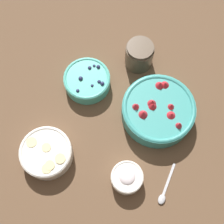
{
  "coord_description": "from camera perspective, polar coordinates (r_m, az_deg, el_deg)",
  "views": [
    {
      "loc": [
        0.33,
        0.15,
        1.0
      ],
      "look_at": [
        0.0,
        -0.0,
        0.04
      ],
      "focal_mm": 50.0,
      "sensor_mm": 36.0,
      "label": 1
    }
  ],
  "objects": [
    {
      "name": "bowl_strawberries",
      "position": [
        1.04,
        8.42,
        0.37
      ],
      "size": [
        0.24,
        0.24,
        0.09
      ],
      "color": "teal",
      "rests_on": "ground_plane"
    },
    {
      "name": "bowl_blueberries",
      "position": [
        1.09,
        -4.57,
        5.79
      ],
      "size": [
        0.16,
        0.16,
        0.06
      ],
      "color": "#47AD9E",
      "rests_on": "ground_plane"
    },
    {
      "name": "spoon",
      "position": [
        1.02,
        9.57,
        -14.15
      ],
      "size": [
        0.14,
        0.02,
        0.01
      ],
      "color": "#B2B2B7",
      "rests_on": "ground_plane"
    },
    {
      "name": "jar_chocolate",
      "position": [
        1.12,
        4.99,
        10.27
      ],
      "size": [
        0.1,
        0.1,
        0.1
      ],
      "color": "brown",
      "rests_on": "ground_plane"
    },
    {
      "name": "bowl_bananas",
      "position": [
        1.02,
        -11.91,
        -7.33
      ],
      "size": [
        0.16,
        0.16,
        0.06
      ],
      "color": "silver",
      "rests_on": "ground_plane"
    },
    {
      "name": "bowl_cream",
      "position": [
        0.98,
        2.75,
        -11.9
      ],
      "size": [
        0.1,
        0.1,
        0.06
      ],
      "color": "silver",
      "rests_on": "ground_plane"
    },
    {
      "name": "ground_plane",
      "position": [
        1.07,
        0.13,
        -0.89
      ],
      "size": [
        4.0,
        4.0,
        0.0
      ],
      "primitive_type": "plane",
      "color": "brown"
    }
  ]
}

